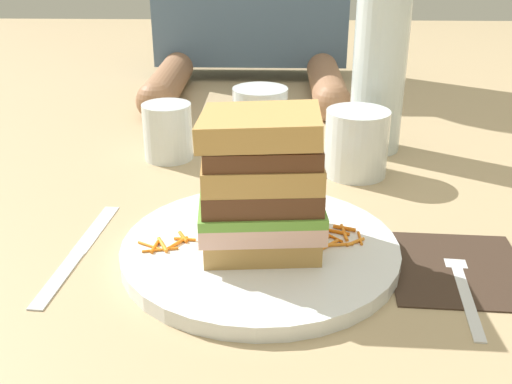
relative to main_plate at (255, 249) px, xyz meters
The scene contains 26 objects.
ground_plane 0.03m from the main_plate, 80.46° to the left, with size 3.00×3.00×0.00m, color tan.
main_plate is the anchor object (origin of this frame).
sandwich 0.07m from the main_plate, 19.58° to the right, with size 0.12×0.11×0.13m.
carrot_shred_0 0.07m from the main_plate, behind, with size 0.00×0.00×0.02m, color orange.
carrot_shred_1 0.10m from the main_plate, behind, with size 0.00×0.00×0.02m, color orange.
carrot_shred_2 0.07m from the main_plate, behind, with size 0.00×0.00×0.02m, color orange.
carrot_shred_3 0.09m from the main_plate, 168.01° to the right, with size 0.00×0.00×0.03m, color orange.
carrot_shred_4 0.10m from the main_plate, behind, with size 0.00×0.00×0.03m, color orange.
carrot_shred_5 0.07m from the main_plate, behind, with size 0.00×0.00×0.03m, color orange.
carrot_shred_6 0.09m from the main_plate, behind, with size 0.00×0.00×0.03m, color orange.
carrot_shred_7 0.08m from the main_plate, 16.03° to the left, with size 0.00×0.00×0.03m, color orange.
carrot_shred_8 0.08m from the main_plate, ahead, with size 0.00×0.00×0.03m, color orange.
carrot_shred_9 0.10m from the main_plate, ahead, with size 0.00×0.00×0.02m, color orange.
carrot_shred_10 0.09m from the main_plate, 13.22° to the left, with size 0.00×0.00×0.03m, color orange.
carrot_shred_11 0.09m from the main_plate, 16.95° to the left, with size 0.00×0.00×0.02m, color orange.
carrot_shred_12 0.07m from the main_plate, ahead, with size 0.00×0.00×0.03m, color orange.
carrot_shred_13 0.10m from the main_plate, ahead, with size 0.00×0.00×0.02m, color orange.
carrot_shred_14 0.06m from the main_plate, 10.50° to the left, with size 0.00×0.00×0.02m, color orange.
carrot_shred_15 0.08m from the main_plate, ahead, with size 0.00×0.00×0.03m, color orange.
napkin_dark 0.19m from the main_plate, ahead, with size 0.13×0.13×0.00m, color #38281E.
fork 0.19m from the main_plate, 12.04° to the right, with size 0.03×0.17×0.00m.
knife 0.17m from the main_plate, behind, with size 0.03×0.20×0.00m.
juice_glass 0.25m from the main_plate, 60.58° to the left, with size 0.08×0.08×0.08m.
water_bottle 0.37m from the main_plate, 62.97° to the left, with size 0.07×0.07×0.28m.
empty_tumbler_0 0.29m from the main_plate, 115.80° to the left, with size 0.07×0.07×0.08m, color silver.
empty_tumbler_1 0.29m from the main_plate, 90.55° to the left, with size 0.08×0.08×0.09m, color silver.
Camera 1 is at (0.01, -0.54, 0.30)m, focal length 42.41 mm.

